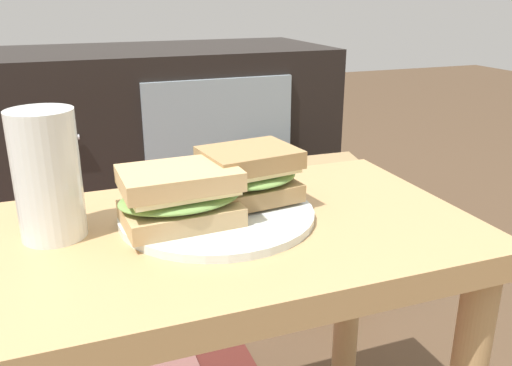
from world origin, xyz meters
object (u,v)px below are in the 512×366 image
plate (217,215)px  tv_cabinet (159,150)px  sandwich_front (180,196)px  beer_glass (47,176)px  paper_bag (320,234)px  sandwich_back (249,174)px

plate → tv_cabinet: bearing=84.0°
sandwich_front → beer_glass: size_ratio=1.01×
paper_bag → tv_cabinet: bearing=123.5°
tv_cabinet → sandwich_front: 0.97m
tv_cabinet → plate: (-0.10, -0.92, 0.17)m
beer_glass → plate: bearing=-5.2°
sandwich_back → beer_glass: bearing=-180.0°
tv_cabinet → beer_glass: beer_glass is taller
tv_cabinet → sandwich_front: size_ratio=6.44×
sandwich_front → beer_glass: beer_glass is taller
plate → beer_glass: beer_glass is taller
tv_cabinet → sandwich_back: 0.93m
plate → sandwich_front: bearing=-160.5°
sandwich_front → paper_bag: bearing=47.7°
plate → sandwich_back: bearing=19.5°
sandwich_back → beer_glass: beer_glass is taller
beer_glass → tv_cabinet: bearing=72.4°
sandwich_back → beer_glass: (-0.24, -0.00, 0.03)m
sandwich_back → sandwich_front: bearing=-160.5°
sandwich_front → paper_bag: 0.74m
sandwich_back → paper_bag: sandwich_back is taller
plate → sandwich_front: size_ratio=1.62×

